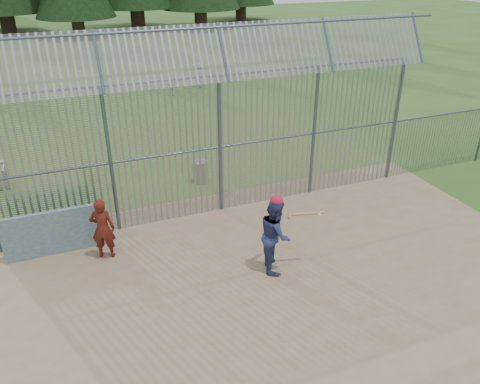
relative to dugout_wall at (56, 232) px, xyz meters
name	(u,v)px	position (x,y,z in m)	size (l,w,h in m)	color
ground	(271,276)	(4.60, -2.90, -0.62)	(120.00, 120.00, 0.00)	#2D511E
dirt_infield	(281,289)	(4.60, -3.40, -0.61)	(14.00, 10.00, 0.02)	#756047
dugout_wall	(56,232)	(0.00, 0.00, 0.00)	(2.50, 0.12, 1.20)	#38566B
batter	(275,235)	(4.81, -2.59, 0.32)	(0.89, 0.69, 1.83)	navy
onlooker	(103,228)	(1.09, -0.61, 0.21)	(0.59, 0.39, 1.61)	maroon
bg_kid_standing	(201,75)	(8.40, 14.52, 0.08)	(0.68, 0.44, 1.39)	gray
bg_kid_seated	(171,88)	(6.40, 13.42, -0.20)	(0.49, 0.20, 0.84)	slate
batting_gear	(282,203)	(4.93, -2.62, 1.14)	(1.27, 0.43, 0.63)	#B21732
trash_can	(200,171)	(4.61, 2.66, -0.24)	(0.56, 0.56, 0.82)	gray
backstop_fence	(280,128)	(6.41, 0.53, 1.74)	(20.09, 0.81, 5.30)	#47566B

